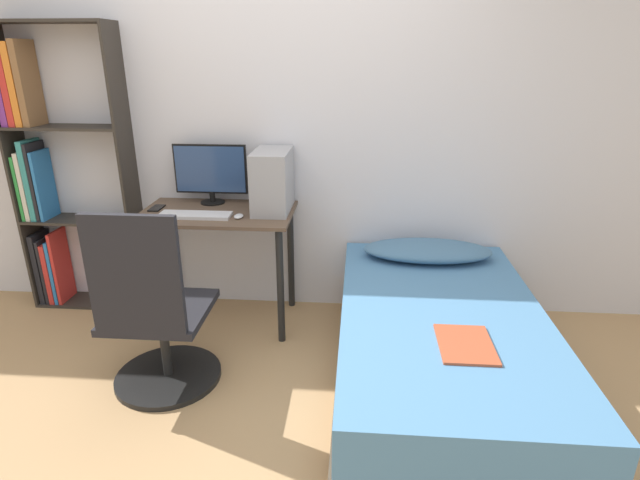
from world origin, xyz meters
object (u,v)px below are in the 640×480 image
bookshelf (51,176)px  office_chair (156,325)px  bed (439,350)px  keyboard (195,215)px  pc_tower (273,181)px  monitor (211,172)px

bookshelf → office_chair: (1.02, -0.92, -0.56)m
bookshelf → bed: (2.50, -0.82, -0.70)m
bookshelf → keyboard: bookshelf is taller
office_chair → pc_tower: bearing=58.9°
monitor → bookshelf: bearing=-178.9°
bed → keyboard: keyboard is taller
bed → monitor: monitor is taller
office_chair → keyboard: 0.75m
office_chair → pc_tower: 1.11m
bookshelf → bed: bookshelf is taller
pc_tower → bed: bearing=-36.0°
bookshelf → pc_tower: bearing=-3.9°
office_chair → pc_tower: pc_tower is taller
bookshelf → monitor: 1.09m
bookshelf → office_chair: bookshelf is taller
office_chair → bed: 1.48m
monitor → keyboard: 0.36m
office_chair → keyboard: size_ratio=2.36×
bookshelf → monitor: bearing=1.1°
monitor → bed: bearing=-30.7°
office_chair → keyboard: (0.04, 0.63, 0.40)m
bookshelf → keyboard: (1.06, -0.28, -0.16)m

